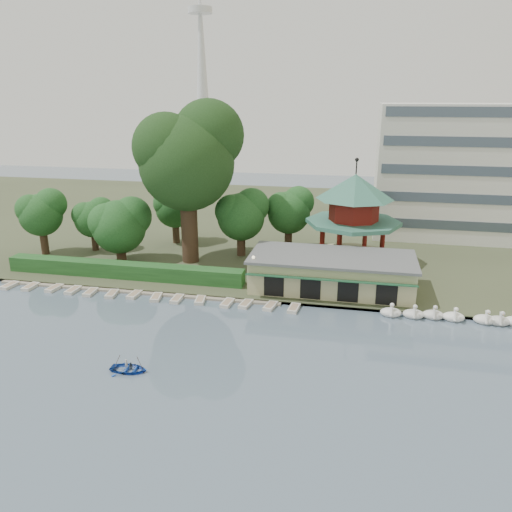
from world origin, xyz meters
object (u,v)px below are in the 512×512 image
(big_tree, at_px, (188,155))
(rowboat_with_passengers, at_px, (129,366))
(pavilion, at_px, (354,210))
(dock, at_px, (136,291))
(boathouse, at_px, (332,272))

(big_tree, height_order, rowboat_with_passengers, big_tree)
(pavilion, relative_size, big_tree, 0.65)
(dock, bearing_deg, boathouse, 12.24)
(pavilion, xyz_separation_m, rowboat_with_passengers, (-17.10, -31.10, -7.03))
(dock, relative_size, big_tree, 1.63)
(big_tree, distance_m, rowboat_with_passengers, 30.92)
(big_tree, bearing_deg, rowboat_with_passengers, -82.21)
(pavilion, xyz_separation_m, big_tree, (-20.84, -3.81, 6.99))
(dock, bearing_deg, big_tree, 73.95)
(boathouse, distance_m, pavilion, 11.43)
(dock, height_order, rowboat_with_passengers, rowboat_with_passengers)
(pavilion, bearing_deg, dock, -148.34)
(dock, bearing_deg, rowboat_with_passengers, -67.07)
(dock, xyz_separation_m, boathouse, (22.00, 4.77, 2.25))
(boathouse, height_order, big_tree, big_tree)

